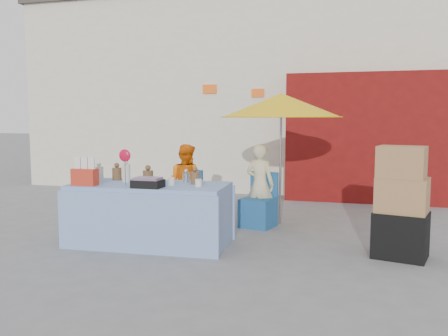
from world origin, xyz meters
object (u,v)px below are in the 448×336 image
(chair_left, at_px, (183,207))
(umbrella, at_px, (281,106))
(chair_right, at_px, (258,211))
(market_table, at_px, (149,213))
(box_stack, at_px, (401,207))
(vendor_orange, at_px, (186,182))
(vendor_beige, at_px, (260,185))

(chair_left, height_order, umbrella, umbrella)
(chair_right, bearing_deg, umbrella, 58.84)
(market_table, bearing_deg, box_stack, 1.61)
(vendor_orange, relative_size, box_stack, 0.93)
(chair_left, distance_m, umbrella, 2.27)
(chair_left, xyz_separation_m, vendor_orange, (-0.00, 0.13, 0.38))
(market_table, height_order, vendor_beige, vendor_beige)
(umbrella, bearing_deg, chair_right, -136.10)
(chair_left, distance_m, box_stack, 3.47)
(vendor_orange, xyz_separation_m, box_stack, (3.25, -1.31, -0.01))
(vendor_orange, distance_m, box_stack, 3.50)
(vendor_orange, xyz_separation_m, vendor_beige, (1.25, 0.00, 0.01))
(chair_right, xyz_separation_m, vendor_orange, (-1.25, 0.13, 0.38))
(chair_left, height_order, chair_right, same)
(chair_left, relative_size, vendor_orange, 0.67)
(vendor_beige, height_order, umbrella, umbrella)
(umbrella, bearing_deg, chair_left, -169.56)
(chair_right, relative_size, vendor_beige, 0.65)
(vendor_beige, bearing_deg, chair_right, 106.67)
(chair_right, height_order, vendor_beige, vendor_beige)
(chair_right, height_order, umbrella, umbrella)
(vendor_orange, relative_size, vendor_beige, 0.98)
(market_table, bearing_deg, chair_right, 46.62)
(chair_right, height_order, vendor_orange, vendor_orange)
(market_table, distance_m, umbrella, 2.70)
(vendor_beige, distance_m, box_stack, 2.39)
(market_table, distance_m, vendor_orange, 1.56)
(chair_right, bearing_deg, vendor_beige, 106.67)
(chair_right, xyz_separation_m, umbrella, (0.30, 0.28, 1.64))
(market_table, bearing_deg, vendor_orange, 88.87)
(box_stack, bearing_deg, vendor_orange, 158.09)
(box_stack, bearing_deg, vendor_beige, 146.83)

